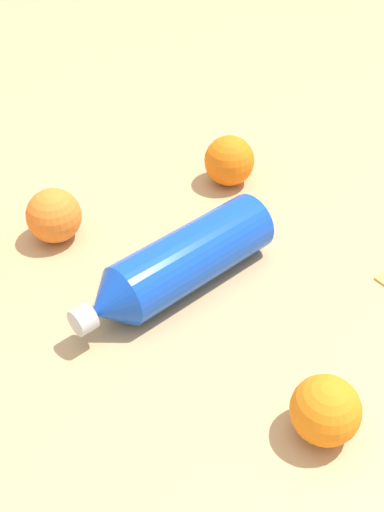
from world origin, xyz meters
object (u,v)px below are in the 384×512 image
Objects in this scene: water_bottle at (178,264)px; orange_1 at (229,161)px; orange_3 at (325,410)px; orange_0 at (54,216)px.

orange_1 is at bearing -149.25° from water_bottle.
orange_1 is 1.10× the size of orange_3.
orange_0 is at bearing -176.17° from orange_1.
orange_0 reaches higher than orange_3.
orange_3 is (0.14, -0.40, -0.00)m from orange_0.
orange_3 is at bearing -106.73° from orange_1.
orange_0 is at bearing 109.53° from orange_3.
orange_0 is (-0.10, 0.16, -0.00)m from water_bottle.
water_bottle is 0.19m from orange_0.
orange_1 is 0.44m from orange_3.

